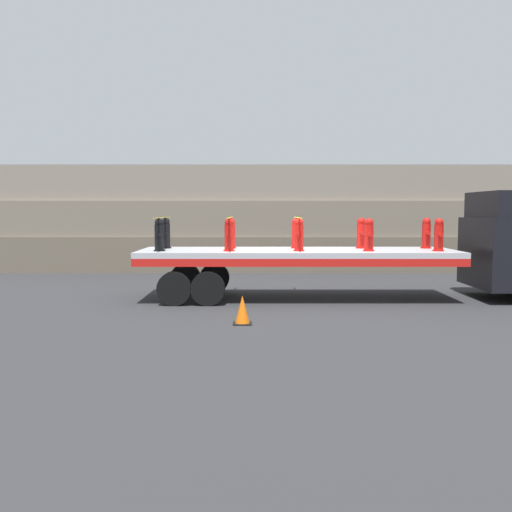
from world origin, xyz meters
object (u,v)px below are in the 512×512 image
Objects in this scene: fire_hydrant_red_far_2 at (299,233)px; fire_hydrant_red_near_2 at (302,235)px; fire_hydrant_black_far_0 at (169,233)px; flatbed_trailer at (279,259)px; fire_hydrant_red_near_1 at (232,235)px; fire_hydrant_red_far_1 at (234,233)px; fire_hydrant_red_far_4 at (429,233)px; fire_hydrant_red_near_3 at (372,235)px; traffic_cone at (245,310)px; fire_hydrant_black_near_0 at (162,235)px; fire_hydrant_red_far_3 at (364,233)px; fire_hydrant_red_near_4 at (442,235)px.

fire_hydrant_red_near_2 is at bearing -90.00° from fire_hydrant_red_far_2.
fire_hydrant_black_far_0 is 1.00× the size of fire_hydrant_red_far_2.
flatbed_trailer is 9.87× the size of fire_hydrant_red_near_1.
fire_hydrant_red_near_1 is 1.00× the size of fire_hydrant_red_far_1.
fire_hydrant_red_far_4 is at bearing 11.25° from fire_hydrant_red_near_1.
traffic_cone is (-3.25, -2.98, -1.46)m from fire_hydrant_red_near_3.
fire_hydrant_red_far_4 is (3.67, 1.09, 0.00)m from fire_hydrant_red_near_2.
fire_hydrant_red_near_1 is 1.00× the size of fire_hydrant_red_near_3.
fire_hydrant_black_near_0 reaches higher than flatbed_trailer.
fire_hydrant_red_near_3 is (5.50, -1.09, 0.00)m from fire_hydrant_black_far_0.
fire_hydrant_red_near_3 is (1.83, 0.00, 0.00)m from fire_hydrant_red_near_2.
fire_hydrant_black_near_0 is 7.41m from fire_hydrant_red_far_4.
flatbed_trailer is 9.87× the size of fire_hydrant_red_far_3.
traffic_cone is (-1.42, -2.98, -1.46)m from fire_hydrant_red_near_2.
traffic_cone is at bearing -82.02° from fire_hydrant_red_near_1.
flatbed_trailer is 9.87× the size of fire_hydrant_black_near_0.
fire_hydrant_red_near_2 is 1.00× the size of fire_hydrant_red_far_3.
fire_hydrant_red_far_4 is at bearing 7.34° from flatbed_trailer.
fire_hydrant_red_far_2 and fire_hydrant_red_near_3 have the same top height.
fire_hydrant_red_near_3 is 2.13m from fire_hydrant_red_far_4.
fire_hydrant_red_near_1 and fire_hydrant_red_far_2 have the same top height.
fire_hydrant_red_near_2 reaches higher than traffic_cone.
fire_hydrant_red_near_4 is 6.07m from traffic_cone.
fire_hydrant_red_near_1 is at bearing 180.00° from fire_hydrant_red_near_4.
fire_hydrant_red_far_2 is at bearing 149.18° from fire_hydrant_red_near_3.
fire_hydrant_red_far_1 and fire_hydrant_red_near_3 have the same top height.
fire_hydrant_red_far_2 reaches higher than traffic_cone.
fire_hydrant_red_near_4 is at bearing -8.48° from fire_hydrant_black_far_0.
fire_hydrant_black_near_0 and fire_hydrant_black_far_0 have the same top height.
flatbed_trailer is at bearing -172.66° from fire_hydrant_red_far_4.
fire_hydrant_red_far_4 is (0.00, 1.09, 0.00)m from fire_hydrant_red_near_4.
flatbed_trailer is at bearing -136.77° from fire_hydrant_red_far_2.
fire_hydrant_black_far_0 is at bearing 163.39° from fire_hydrant_red_near_2.
fire_hydrant_black_far_0 is 1.00× the size of fire_hydrant_red_near_3.
fire_hydrant_red_near_2 is 1.00× the size of fire_hydrant_red_far_2.
fire_hydrant_black_far_0 is at bearing 180.00° from fire_hydrant_red_far_3.
flatbed_trailer is 9.87× the size of fire_hydrant_red_near_4.
fire_hydrant_red_far_3 is (5.50, 0.00, 0.00)m from fire_hydrant_black_far_0.
fire_hydrant_red_near_1 is 5.61m from fire_hydrant_red_far_4.
fire_hydrant_red_near_3 is at bearing 42.51° from traffic_cone.
fire_hydrant_black_near_0 reaches higher than traffic_cone.
fire_hydrant_red_far_1 is 2.13m from fire_hydrant_red_near_2.
fire_hydrant_red_near_3 is 1.41× the size of traffic_cone.
flatbed_trailer is at bearing 167.24° from fire_hydrant_red_near_3.
fire_hydrant_black_far_0 and fire_hydrant_red_far_3 have the same top height.
fire_hydrant_red_near_1 is (-1.25, -0.55, 0.68)m from flatbed_trailer.
fire_hydrant_red_far_1 reaches higher than traffic_cone.
fire_hydrant_black_near_0 is at bearing 180.00° from fire_hydrant_red_near_4.
fire_hydrant_black_near_0 is at bearing -168.75° from fire_hydrant_red_far_3.
fire_hydrant_red_far_2 is (3.67, 1.09, 0.00)m from fire_hydrant_black_near_0.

